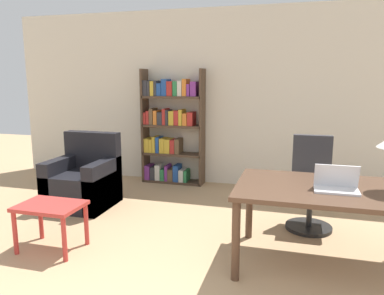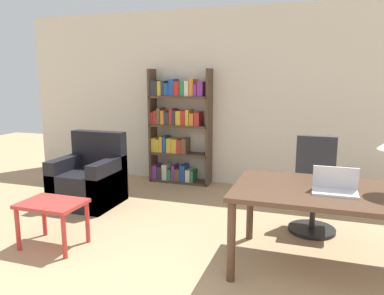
{
  "view_description": "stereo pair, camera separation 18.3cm",
  "coord_description": "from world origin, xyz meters",
  "px_view_note": "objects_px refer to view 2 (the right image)",
  "views": [
    {
      "loc": [
        0.67,
        -1.21,
        1.66
      ],
      "look_at": [
        -0.32,
        2.29,
        0.98
      ],
      "focal_mm": 35.0,
      "sensor_mm": 36.0,
      "label": 1
    },
    {
      "loc": [
        0.84,
        -1.15,
        1.66
      ],
      "look_at": [
        -0.32,
        2.29,
        0.98
      ],
      "focal_mm": 35.0,
      "sensor_mm": 36.0,
      "label": 2
    }
  ],
  "objects_px": {
    "laptop": "(335,187)",
    "armchair": "(89,181)",
    "side_table_blue": "(52,209)",
    "desk": "(325,199)",
    "bookshelf": "(177,130)",
    "office_chair": "(314,189)"
  },
  "relations": [
    {
      "from": "desk",
      "to": "side_table_blue",
      "type": "height_order",
      "value": "desk"
    },
    {
      "from": "side_table_blue",
      "to": "desk",
      "type": "bearing_deg",
      "value": 8.12
    },
    {
      "from": "office_chair",
      "to": "side_table_blue",
      "type": "relative_size",
      "value": 1.7
    },
    {
      "from": "laptop",
      "to": "side_table_blue",
      "type": "bearing_deg",
      "value": -173.84
    },
    {
      "from": "desk",
      "to": "armchair",
      "type": "bearing_deg",
      "value": 163.45
    },
    {
      "from": "office_chair",
      "to": "laptop",
      "type": "bearing_deg",
      "value": -80.87
    },
    {
      "from": "side_table_blue",
      "to": "bookshelf",
      "type": "bearing_deg",
      "value": 82.94
    },
    {
      "from": "bookshelf",
      "to": "desk",
      "type": "bearing_deg",
      "value": -45.48
    },
    {
      "from": "office_chair",
      "to": "armchair",
      "type": "xyz_separation_m",
      "value": [
        -2.84,
        -0.04,
        -0.15
      ]
    },
    {
      "from": "side_table_blue",
      "to": "armchair",
      "type": "bearing_deg",
      "value": 108.04
    },
    {
      "from": "laptop",
      "to": "armchair",
      "type": "relative_size",
      "value": 0.38
    },
    {
      "from": "bookshelf",
      "to": "office_chair",
      "type": "bearing_deg",
      "value": -32.22
    },
    {
      "from": "laptop",
      "to": "armchair",
      "type": "bearing_deg",
      "value": 162.37
    },
    {
      "from": "desk",
      "to": "laptop",
      "type": "bearing_deg",
      "value": -51.19
    },
    {
      "from": "desk",
      "to": "office_chair",
      "type": "distance_m",
      "value": 0.94
    },
    {
      "from": "armchair",
      "to": "desk",
      "type": "bearing_deg",
      "value": -16.55
    },
    {
      "from": "laptop",
      "to": "side_table_blue",
      "type": "xyz_separation_m",
      "value": [
        -2.6,
        -0.28,
        -0.4
      ]
    },
    {
      "from": "office_chair",
      "to": "armchair",
      "type": "distance_m",
      "value": 2.84
    },
    {
      "from": "laptop",
      "to": "bookshelf",
      "type": "height_order",
      "value": "bookshelf"
    },
    {
      "from": "office_chair",
      "to": "armchair",
      "type": "bearing_deg",
      "value": -179.15
    },
    {
      "from": "desk",
      "to": "bookshelf",
      "type": "height_order",
      "value": "bookshelf"
    },
    {
      "from": "office_chair",
      "to": "bookshelf",
      "type": "distance_m",
      "value": 2.53
    }
  ]
}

